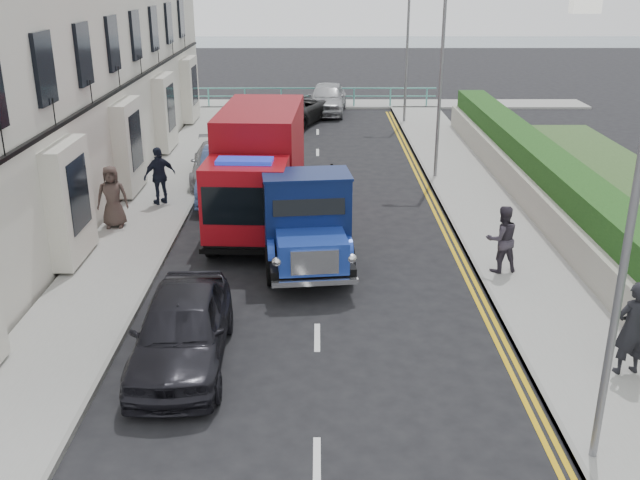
{
  "coord_description": "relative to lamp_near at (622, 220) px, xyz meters",
  "views": [
    {
      "loc": [
        0.02,
        -11.16,
        7.21
      ],
      "look_at": [
        0.06,
        4.05,
        1.4
      ],
      "focal_mm": 40.0,
      "sensor_mm": 36.0,
      "label": 1
    }
  ],
  "objects": [
    {
      "name": "pedestrian_west_near",
      "position": [
        -9.2,
        12.74,
        -2.96
      ],
      "size": [
        1.13,
        1.02,
        1.84
      ],
      "primitive_type": "imported",
      "rotation": [
        0.0,
        0.0,
        3.8
      ],
      "color": "#1B2031",
      "rests_on": "pavement_west"
    },
    {
      "name": "bedford_lorry",
      "position": [
        -4.46,
        7.69,
        -2.83
      ],
      "size": [
        2.65,
        5.52,
        2.53
      ],
      "rotation": [
        0.0,
        0.0,
        0.11
      ],
      "color": "black",
      "rests_on": "ground"
    },
    {
      "name": "lamp_near",
      "position": [
        0.0,
        0.0,
        0.0
      ],
      "size": [
        1.23,
        0.18,
        7.0
      ],
      "color": "slate",
      "rests_on": "ground"
    },
    {
      "name": "pavement_west",
      "position": [
        -9.38,
        11.0,
        -3.94
      ],
      "size": [
        2.4,
        38.0,
        0.12
      ],
      "primitive_type": "cube",
      "color": "gray",
      "rests_on": "ground"
    },
    {
      "name": "red_lorry",
      "position": [
        -5.89,
        11.05,
        -2.19
      ],
      "size": [
        2.51,
        6.58,
        3.39
      ],
      "rotation": [
        0.0,
        0.0,
        -0.05
      ],
      "color": "black",
      "rests_on": "ground"
    },
    {
      "name": "lamp_far",
      "position": [
        0.0,
        26.0,
        0.0
      ],
      "size": [
        1.23,
        0.18,
        7.0
      ],
      "color": "slate",
      "rests_on": "ground"
    },
    {
      "name": "seafront_car_right",
      "position": [
        -3.68,
        28.66,
        -3.2
      ],
      "size": [
        2.29,
        4.84,
        1.6
      ],
      "primitive_type": "imported",
      "rotation": [
        0.0,
        0.0,
        -0.09
      ],
      "color": "#A4A5A9",
      "rests_on": "ground"
    },
    {
      "name": "garden_east",
      "position": [
        3.03,
        11.0,
        -3.1
      ],
      "size": [
        1.45,
        28.0,
        1.75
      ],
      "color": "#B2AD9E",
      "rests_on": "ground"
    },
    {
      "name": "pavement_east",
      "position": [
        1.12,
        11.0,
        -3.94
      ],
      "size": [
        2.6,
        38.0,
        0.12
      ],
      "primitive_type": "cube",
      "color": "gray",
      "rests_on": "ground"
    },
    {
      "name": "seafront_car_left",
      "position": [
        -5.26,
        26.03,
        -3.28
      ],
      "size": [
        4.05,
        5.66,
        1.43
      ],
      "primitive_type": "imported",
      "rotation": [
        0.0,
        0.0,
        2.78
      ],
      "color": "black",
      "rests_on": "ground"
    },
    {
      "name": "parked_car_mid",
      "position": [
        -7.19,
        14.0,
        -3.22
      ],
      "size": [
        1.77,
        4.78,
        1.56
      ],
      "primitive_type": "imported",
      "rotation": [
        0.0,
        0.0,
        0.02
      ],
      "color": "#516FAE",
      "rests_on": "ground"
    },
    {
      "name": "pedestrian_west_far",
      "position": [
        -10.12,
        10.55,
        -2.97
      ],
      "size": [
        0.96,
        0.7,
        1.82
      ],
      "primitive_type": "imported",
      "rotation": [
        0.0,
        0.0,
        0.14
      ],
      "color": "#423530",
      "rests_on": "pavement_west"
    },
    {
      "name": "ground",
      "position": [
        -4.18,
        2.0,
        -4.0
      ],
      "size": [
        120.0,
        120.0,
        0.0
      ],
      "primitive_type": "plane",
      "color": "black",
      "rests_on": "ground"
    },
    {
      "name": "promenade",
      "position": [
        -4.18,
        31.0,
        -3.94
      ],
      "size": [
        30.0,
        2.5,
        0.12
      ],
      "primitive_type": "cube",
      "color": "gray",
      "rests_on": "ground"
    },
    {
      "name": "pedestrian_east_near",
      "position": [
        1.6,
        2.44,
        -2.96
      ],
      "size": [
        0.75,
        0.57,
        1.84
      ],
      "primitive_type": "imported",
      "rotation": [
        0.0,
        0.0,
        3.35
      ],
      "color": "black",
      "rests_on": "pavement_east"
    },
    {
      "name": "sea_plane",
      "position": [
        -4.18,
        62.0,
        -4.0
      ],
      "size": [
        120.0,
        120.0,
        0.0
      ],
      "primitive_type": "plane",
      "color": "slate",
      "rests_on": "ground"
    },
    {
      "name": "parked_car_front",
      "position": [
        -6.78,
        3.0,
        -3.26
      ],
      "size": [
        1.89,
        4.38,
        1.47
      ],
      "primitive_type": "imported",
      "rotation": [
        0.0,
        0.0,
        0.03
      ],
      "color": "black",
      "rests_on": "ground"
    },
    {
      "name": "lamp_mid",
      "position": [
        0.0,
        16.0,
        0.0
      ],
      "size": [
        1.23,
        0.18,
        7.0
      ],
      "color": "slate",
      "rests_on": "ground"
    },
    {
      "name": "pedestrian_east_far",
      "position": [
        0.38,
        7.24,
        -3.03
      ],
      "size": [
        0.94,
        0.8,
        1.7
      ],
      "primitive_type": "imported",
      "rotation": [
        0.0,
        0.0,
        3.35
      ],
      "color": "#36303B",
      "rests_on": "pavement_east"
    },
    {
      "name": "seafront_railing",
      "position": [
        -4.18,
        30.2,
        -3.42
      ],
      "size": [
        13.0,
        0.08,
        1.11
      ],
      "color": "#59B2A5",
      "rests_on": "ground"
    },
    {
      "name": "parked_car_rear",
      "position": [
        -7.78,
        15.75,
        -3.35
      ],
      "size": [
        2.23,
        4.63,
        1.3
      ],
      "primitive_type": "imported",
      "rotation": [
        0.0,
        0.0,
        0.09
      ],
      "color": "#9E9EA3",
      "rests_on": "ground"
    }
  ]
}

